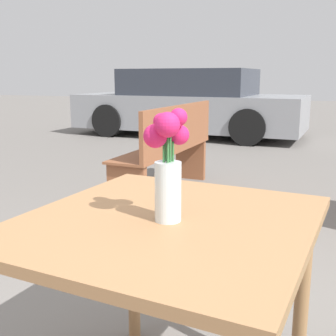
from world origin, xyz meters
name	(u,v)px	position (x,y,z in m)	size (l,w,h in m)	color
table_front	(168,251)	(0.00, 0.00, 0.60)	(0.87, 0.92, 0.70)	#9E7047
flower_vase	(168,168)	(0.01, -0.03, 0.85)	(0.11, 0.13, 0.31)	silver
bench_near	(171,148)	(-0.91, 2.51, 0.46)	(0.43, 1.58, 0.85)	brown
parked_car	(189,104)	(-2.03, 6.57, 0.59)	(4.31, 1.91, 1.24)	gray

